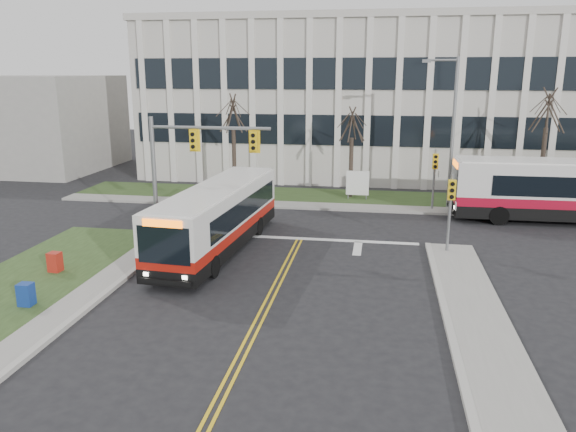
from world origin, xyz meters
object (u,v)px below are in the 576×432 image
(bus_main, at_px, (218,219))
(newspaper_box_red, at_px, (55,263))
(directory_sign, at_px, (358,183))
(bus_cross, at_px, (572,192))
(streetlight, at_px, (450,125))
(newspaper_box_blue, at_px, (26,296))

(bus_main, height_order, newspaper_box_red, bus_main)
(newspaper_box_red, bearing_deg, directory_sign, 58.65)
(bus_cross, bearing_deg, streetlight, -108.94)
(streetlight, xyz_separation_m, newspaper_box_blue, (-16.57, -18.28, -4.72))
(directory_sign, relative_size, bus_cross, 0.15)
(directory_sign, distance_m, newspaper_box_red, 20.11)
(newspaper_box_red, bearing_deg, bus_cross, 32.87)
(bus_main, distance_m, newspaper_box_red, 7.41)
(streetlight, bearing_deg, bus_cross, -18.31)
(bus_cross, bearing_deg, newspaper_box_red, -63.05)
(streetlight, xyz_separation_m, bus_cross, (6.65, -2.20, -3.47))
(streetlight, height_order, newspaper_box_blue, streetlight)
(bus_main, xyz_separation_m, newspaper_box_blue, (-4.92, -7.82, -1.05))
(newspaper_box_blue, bearing_deg, newspaper_box_red, 104.36)
(streetlight, distance_m, bus_main, 16.07)
(directory_sign, xyz_separation_m, newspaper_box_blue, (-11.04, -19.58, -0.70))
(bus_cross, relative_size, newspaper_box_blue, 13.61)
(directory_sign, bearing_deg, bus_main, -117.47)
(directory_sign, height_order, bus_cross, bus_cross)
(bus_main, height_order, bus_cross, bus_cross)
(newspaper_box_blue, bearing_deg, bus_cross, 33.47)
(directory_sign, bearing_deg, newspaper_box_red, -126.65)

